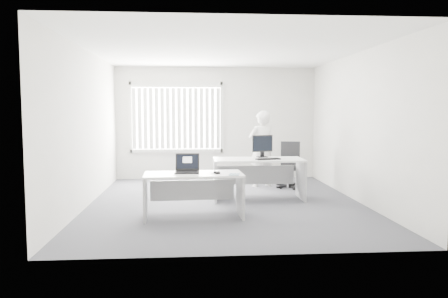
{
  "coord_description": "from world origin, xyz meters",
  "views": [
    {
      "loc": [
        -0.62,
        -8.01,
        1.71
      ],
      "look_at": [
        -0.02,
        0.15,
        0.99
      ],
      "focal_mm": 35.0,
      "sensor_mm": 36.0,
      "label": 1
    }
  ],
  "objects": [
    {
      "name": "window",
      "position": [
        -1.0,
        2.96,
        1.55
      ],
      "size": [
        2.32,
        0.06,
        1.76
      ],
      "primitive_type": "cube",
      "color": "silver",
      "rests_on": "wall_back"
    },
    {
      "name": "wall_front",
      "position": [
        0.0,
        -3.0,
        1.4
      ],
      "size": [
        5.0,
        0.02,
        2.8
      ],
      "primitive_type": "cube",
      "color": "beige",
      "rests_on": "ground"
    },
    {
      "name": "office_chair",
      "position": [
        1.57,
        1.51,
        0.32
      ],
      "size": [
        0.69,
        0.69,
        1.02
      ],
      "rotation": [
        0.0,
        0.0,
        -0.2
      ],
      "color": "black",
      "rests_on": "ground"
    },
    {
      "name": "desk_far",
      "position": [
        0.66,
        0.29,
        0.57
      ],
      "size": [
        1.74,
        0.83,
        0.79
      ],
      "rotation": [
        0.0,
        0.0,
        -0.01
      ],
      "color": "white",
      "rests_on": "ground"
    },
    {
      "name": "keyboard",
      "position": [
        0.82,
        0.13,
        0.8
      ],
      "size": [
        0.49,
        0.26,
        0.02
      ],
      "primitive_type": "cube",
      "rotation": [
        0.0,
        0.0,
        0.23
      ],
      "color": "black",
      "rests_on": "desk_far"
    },
    {
      "name": "ceiling",
      "position": [
        0.0,
        0.0,
        2.8
      ],
      "size": [
        5.0,
        6.0,
        0.02
      ],
      "primitive_type": "cube",
      "color": "white",
      "rests_on": "wall_back"
    },
    {
      "name": "wall_right",
      "position": [
        2.5,
        0.0,
        1.4
      ],
      "size": [
        0.02,
        6.0,
        2.8
      ],
      "primitive_type": "cube",
      "color": "beige",
      "rests_on": "ground"
    },
    {
      "name": "person",
      "position": [
        0.95,
        1.69,
        0.86
      ],
      "size": [
        0.72,
        0.58,
        1.71
      ],
      "primitive_type": "imported",
      "rotation": [
        0.0,
        0.0,
        3.45
      ],
      "color": "silver",
      "rests_on": "ground"
    },
    {
      "name": "blinds",
      "position": [
        -1.0,
        2.9,
        1.52
      ],
      "size": [
        2.2,
        0.1,
        1.5
      ],
      "primitive_type": null,
      "color": "silver",
      "rests_on": "wall_back"
    },
    {
      "name": "booklet",
      "position": [
        0.04,
        -1.29,
        0.72
      ],
      "size": [
        0.2,
        0.24,
        0.01
      ],
      "primitive_type": "cube",
      "rotation": [
        0.0,
        0.0,
        -0.2
      ],
      "color": "silver",
      "rests_on": "desk_near"
    },
    {
      "name": "wall_left",
      "position": [
        -2.5,
        0.0,
        1.4
      ],
      "size": [
        0.02,
        6.0,
        2.8
      ],
      "primitive_type": "cube",
      "color": "beige",
      "rests_on": "ground"
    },
    {
      "name": "paper_sheet",
      "position": [
        -0.18,
        -1.11,
        0.71
      ],
      "size": [
        0.3,
        0.22,
        0.0
      ],
      "primitive_type": "cube",
      "rotation": [
        0.0,
        0.0,
        0.09
      ],
      "color": "white",
      "rests_on": "desk_near"
    },
    {
      "name": "wall_back",
      "position": [
        0.0,
        3.0,
        1.4
      ],
      "size": [
        5.0,
        0.02,
        2.8
      ],
      "primitive_type": "cube",
      "color": "beige",
      "rests_on": "ground"
    },
    {
      "name": "desk_near",
      "position": [
        -0.6,
        -1.08,
        0.51
      ],
      "size": [
        1.6,
        0.81,
        0.71
      ],
      "rotation": [
        0.0,
        0.0,
        0.05
      ],
      "color": "white",
      "rests_on": "ground"
    },
    {
      "name": "ground",
      "position": [
        0.0,
        0.0,
        0.0
      ],
      "size": [
        6.0,
        6.0,
        0.0
      ],
      "primitive_type": "plane",
      "color": "#505158",
      "rests_on": "ground"
    },
    {
      "name": "monitor",
      "position": [
        0.78,
        0.55,
        1.01
      ],
      "size": [
        0.46,
        0.25,
        0.44
      ],
      "primitive_type": null,
      "rotation": [
        0.0,
        0.0,
        0.28
      ],
      "color": "black",
      "rests_on": "desk_far"
    },
    {
      "name": "mouse",
      "position": [
        -0.23,
        -1.15,
        0.74
      ],
      "size": [
        0.1,
        0.13,
        0.05
      ],
      "primitive_type": null,
      "rotation": [
        0.0,
        0.0,
        0.37
      ],
      "color": "#AAAAAC",
      "rests_on": "paper_sheet"
    },
    {
      "name": "laptop",
      "position": [
        -0.7,
        -1.03,
        0.87
      ],
      "size": [
        0.4,
        0.36,
        0.3
      ],
      "primitive_type": null,
      "rotation": [
        0.0,
        0.0,
        -0.04
      ],
      "color": "black",
      "rests_on": "desk_near"
    }
  ]
}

